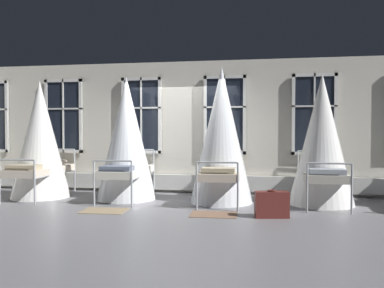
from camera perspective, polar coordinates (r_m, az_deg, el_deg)
ground at (r=8.24m, az=-2.89°, el=-8.27°), size 27.75×27.75×0.00m
back_wall_with_windows at (r=9.33m, az=-1.30°, el=2.45°), size 14.88×0.10×3.10m
window_bank at (r=9.22m, az=-1.43°, el=-0.91°), size 10.96×0.10×2.67m
cot_second at (r=9.26m, az=-21.20°, el=0.45°), size 1.27×1.88×2.57m
cot_third at (r=8.51m, az=-9.48°, el=0.60°), size 1.27×1.88×2.62m
cot_fourth at (r=8.00m, az=4.31°, el=1.07°), size 1.27×1.86×2.77m
cot_fifth at (r=8.16m, az=18.35°, el=0.40°), size 1.27×1.86×2.59m
rug_third at (r=7.39m, az=-12.63°, el=-9.45°), size 0.82×0.59×0.01m
rug_fourth at (r=6.91m, az=3.17°, el=-10.20°), size 0.82×0.58×0.01m
suitcase_dark at (r=6.76m, az=11.53°, el=-8.60°), size 0.59×0.30×0.47m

